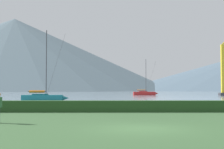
% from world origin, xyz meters
% --- Properties ---
extents(ground_plane, '(1000.00, 1000.00, 0.00)m').
position_xyz_m(ground_plane, '(0.00, 0.00, 0.00)').
color(ground_plane, '#385B33').
extents(harbor_water, '(320.00, 246.00, 0.00)m').
position_xyz_m(harbor_water, '(0.00, 137.00, 0.00)').
color(harbor_water, '#8499A8').
rests_on(harbor_water, ground_plane).
extents(hedge_line, '(80.00, 1.20, 0.90)m').
position_xyz_m(hedge_line, '(0.00, 11.00, 0.45)').
color(hedge_line, '#284C23').
rests_on(hedge_line, ground_plane).
extents(sailboat_slip_1, '(6.95, 2.40, 10.67)m').
position_xyz_m(sailboat_slip_1, '(-11.22, 33.33, 0.59)').
color(sailboat_slip_1, '#19707A').
rests_on(sailboat_slip_1, harbor_water).
extents(sailboat_slip_2, '(7.43, 2.27, 10.68)m').
position_xyz_m(sailboat_slip_2, '(9.29, 80.48, 0.63)').
color(sailboat_slip_2, red).
rests_on(sailboat_slip_2, harbor_water).
extents(dock_crane, '(7.49, 2.00, 20.33)m').
position_xyz_m(dock_crane, '(29.95, 72.08, 6.50)').
color(dock_crane, '#333338').
rests_on(dock_crane, ground_plane).
extents(distant_hill_west_ridge, '(357.03, 357.03, 82.11)m').
position_xyz_m(distant_hill_west_ridge, '(-108.38, 351.65, 41.05)').
color(distant_hill_west_ridge, slate).
rests_on(distant_hill_west_ridge, ground_plane).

